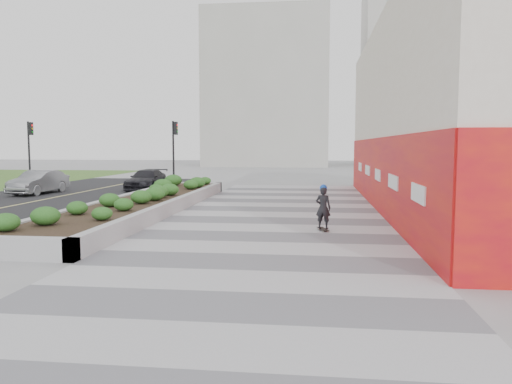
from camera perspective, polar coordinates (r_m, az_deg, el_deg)
ground at (r=12.94m, az=0.34°, el=-6.60°), size 160.00×160.00×0.00m
walkway at (r=15.87m, az=1.56°, el=-4.37°), size 8.00×36.00×0.01m
building at (r=22.30m, az=21.43°, el=8.29°), size 6.04×24.08×8.00m
planter at (r=20.89m, az=-12.61°, el=-1.02°), size 3.00×18.00×0.90m
traffic_signal_near at (r=31.30m, az=-9.31°, el=5.39°), size 0.33×0.28×4.20m
traffic_signal_far at (r=34.55m, az=-24.43°, el=4.97°), size 0.33×0.28×4.20m
distant_bldg_north_l at (r=68.28m, az=1.36°, el=11.45°), size 16.00×12.00×20.00m
distant_bldg_north_r at (r=74.43m, az=17.64°, el=12.24°), size 14.00×10.00×24.00m
manhole_cover at (r=15.83m, az=3.36°, el=-4.40°), size 0.44×0.44×0.01m
skateboarder at (r=15.76m, az=7.69°, el=-1.76°), size 0.55×0.75×1.47m
car_silver at (r=30.31m, az=-23.58°, el=1.05°), size 1.67×4.11×1.33m
car_dark at (r=31.14m, az=-12.40°, el=1.38°), size 1.75×4.23×1.22m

